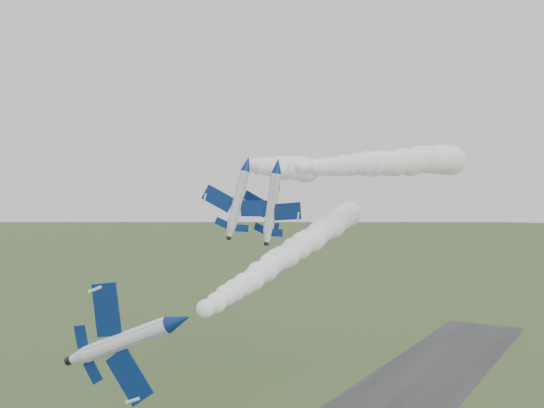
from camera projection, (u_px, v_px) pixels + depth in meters
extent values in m
cylinder|color=white|center=(179.00, 321.00, 52.39)|extent=(4.10, 8.98, 2.03)
cone|color=navy|center=(148.00, 335.00, 47.11)|extent=(2.52, 2.72, 2.03)
cone|color=white|center=(204.00, 310.00, 57.47)|extent=(2.42, 2.31, 2.03)
cylinder|color=black|center=(208.00, 308.00, 58.47)|extent=(1.15, 0.86, 1.03)
ellipsoid|color=black|center=(173.00, 324.00, 50.08)|extent=(2.04, 3.24, 1.35)
cube|color=navy|center=(170.00, 286.00, 53.53)|extent=(2.44, 2.89, 4.51)
cube|color=navy|center=(194.00, 353.00, 52.94)|extent=(2.44, 2.89, 4.51)
cube|color=navy|center=(194.00, 295.00, 56.73)|extent=(1.11, 1.32, 1.98)
cube|color=navy|center=(206.00, 328.00, 56.42)|extent=(1.11, 1.32, 1.98)
cube|color=navy|center=(211.00, 307.00, 55.96)|extent=(2.52, 2.15, 0.96)
cylinder|color=white|center=(247.00, 164.00, 81.65)|extent=(4.32, 7.68, 1.65)
cone|color=navy|center=(239.00, 162.00, 76.92)|extent=(2.26, 2.46, 1.65)
cone|color=white|center=(254.00, 166.00, 86.20)|extent=(2.13, 2.12, 1.65)
cylinder|color=black|center=(255.00, 166.00, 87.09)|extent=(0.98, 0.81, 0.84)
ellipsoid|color=black|center=(245.00, 159.00, 79.69)|extent=(1.98, 2.83, 1.10)
cube|color=navy|center=(229.00, 160.00, 82.80)|extent=(4.58, 3.51, 1.15)
cube|color=navy|center=(267.00, 170.00, 81.93)|extent=(4.58, 3.51, 1.15)
cube|color=navy|center=(243.00, 163.00, 85.62)|extent=(2.02, 1.58, 0.53)
cube|color=navy|center=(262.00, 168.00, 85.16)|extent=(2.02, 1.58, 0.53)
cube|color=navy|center=(254.00, 157.00, 85.11)|extent=(1.08, 1.57, 1.96)
cylinder|color=white|center=(277.00, 166.00, 80.30)|extent=(2.49, 7.92, 1.61)
cone|color=navy|center=(254.00, 164.00, 76.41)|extent=(1.83, 2.21, 1.61)
cone|color=white|center=(298.00, 167.00, 84.04)|extent=(1.79, 1.84, 1.61)
cylinder|color=black|center=(302.00, 167.00, 84.77)|extent=(0.87, 0.65, 0.82)
ellipsoid|color=black|center=(269.00, 161.00, 78.65)|extent=(1.37, 2.77, 1.07)
cube|color=navy|center=(265.00, 164.00, 82.57)|extent=(4.44, 2.69, 0.87)
cube|color=navy|center=(297.00, 170.00, 79.23)|extent=(4.44, 2.69, 0.87)
cube|color=navy|center=(286.00, 165.00, 84.26)|extent=(1.94, 1.22, 0.42)
cube|color=navy|center=(303.00, 168.00, 82.49)|extent=(1.94, 1.22, 0.42)
cube|color=navy|center=(295.00, 158.00, 83.06)|extent=(0.63, 1.53, 2.03)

